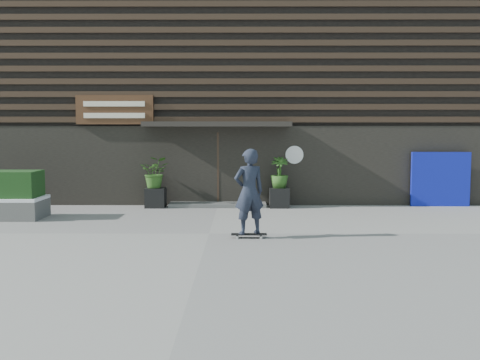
{
  "coord_description": "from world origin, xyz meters",
  "views": [
    {
      "loc": [
        0.74,
        -12.5,
        2.32
      ],
      "look_at": [
        0.7,
        1.49,
        1.1
      ],
      "focal_mm": 41.5,
      "sensor_mm": 36.0,
      "label": 1
    }
  ],
  "objects_px": {
    "skateboarder": "(249,192)",
    "planter_pot_left": "(156,198)",
    "planter_pot_right": "(279,198)",
    "blue_tarp": "(440,179)"
  },
  "relations": [
    {
      "from": "planter_pot_left",
      "to": "blue_tarp",
      "type": "height_order",
      "value": "blue_tarp"
    },
    {
      "from": "skateboarder",
      "to": "planter_pot_left",
      "type": "bearing_deg",
      "value": 119.64
    },
    {
      "from": "planter_pot_right",
      "to": "blue_tarp",
      "type": "relative_size",
      "value": 0.33
    },
    {
      "from": "skateboarder",
      "to": "planter_pot_right",
      "type": "bearing_deg",
      "value": 78.6
    },
    {
      "from": "planter_pot_left",
      "to": "skateboarder",
      "type": "distance_m",
      "value": 5.72
    },
    {
      "from": "planter_pot_left",
      "to": "planter_pot_right",
      "type": "height_order",
      "value": "same"
    },
    {
      "from": "planter_pot_left",
      "to": "skateboarder",
      "type": "xyz_separation_m",
      "value": [
        2.81,
        -4.93,
        0.72
      ]
    },
    {
      "from": "planter_pot_left",
      "to": "blue_tarp",
      "type": "xyz_separation_m",
      "value": [
        8.84,
        0.3,
        0.55
      ]
    },
    {
      "from": "planter_pot_right",
      "to": "skateboarder",
      "type": "relative_size",
      "value": 0.31
    },
    {
      "from": "planter_pot_left",
      "to": "skateboarder",
      "type": "height_order",
      "value": "skateboarder"
    }
  ]
}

